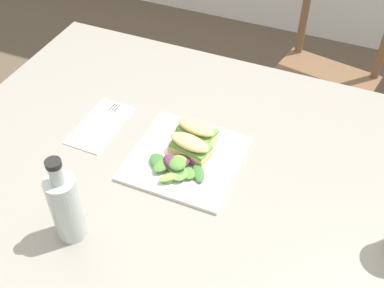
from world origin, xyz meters
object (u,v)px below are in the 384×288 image
(plate_lunch, at_px, (186,158))
(sandwich_half_back, at_px, (196,131))
(dining_table, at_px, (176,198))
(fork_on_napkin, at_px, (103,120))
(sandwich_half_front, at_px, (190,147))
(bottle_cold_brew, at_px, (67,210))
(chair_wooden_far, at_px, (322,80))

(plate_lunch, bearing_deg, sandwich_half_back, 91.51)
(dining_table, relative_size, fork_on_napkin, 6.82)
(sandwich_half_front, bearing_deg, plate_lunch, -116.44)
(fork_on_napkin, xyz_separation_m, bottle_cold_brew, (0.13, -0.35, 0.07))
(plate_lunch, relative_size, fork_on_napkin, 1.46)
(chair_wooden_far, distance_m, sandwich_half_back, 0.91)
(sandwich_half_front, height_order, sandwich_half_back, same)
(chair_wooden_far, relative_size, plate_lunch, 3.22)
(chair_wooden_far, bearing_deg, fork_on_napkin, -119.70)
(plate_lunch, xyz_separation_m, fork_on_napkin, (-0.27, 0.04, 0.00))
(chair_wooden_far, xyz_separation_m, fork_on_napkin, (-0.48, -0.85, 0.30))
(sandwich_half_front, distance_m, fork_on_napkin, 0.28)
(plate_lunch, distance_m, sandwich_half_back, 0.08)
(chair_wooden_far, bearing_deg, dining_table, -103.72)
(plate_lunch, distance_m, bottle_cold_brew, 0.34)
(chair_wooden_far, xyz_separation_m, sandwich_half_back, (-0.22, -0.82, 0.33))
(plate_lunch, height_order, sandwich_half_front, sandwich_half_front)
(dining_table, height_order, plate_lunch, plate_lunch)
(dining_table, distance_m, sandwich_half_back, 0.19)
(plate_lunch, bearing_deg, sandwich_half_front, 63.56)
(plate_lunch, bearing_deg, dining_table, -106.17)
(sandwich_half_back, relative_size, bottle_cold_brew, 0.51)
(chair_wooden_far, bearing_deg, sandwich_half_front, -103.41)
(sandwich_half_front, bearing_deg, sandwich_half_back, 97.58)
(sandwich_half_front, height_order, fork_on_napkin, sandwich_half_front)
(fork_on_napkin, bearing_deg, bottle_cold_brew, -69.90)
(sandwich_half_back, height_order, bottle_cold_brew, bottle_cold_brew)
(plate_lunch, height_order, sandwich_half_back, sandwich_half_back)
(chair_wooden_far, bearing_deg, sandwich_half_back, -104.86)
(fork_on_napkin, bearing_deg, dining_table, -18.47)
(sandwich_half_front, height_order, bottle_cold_brew, bottle_cold_brew)
(dining_table, bearing_deg, sandwich_half_back, 84.92)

